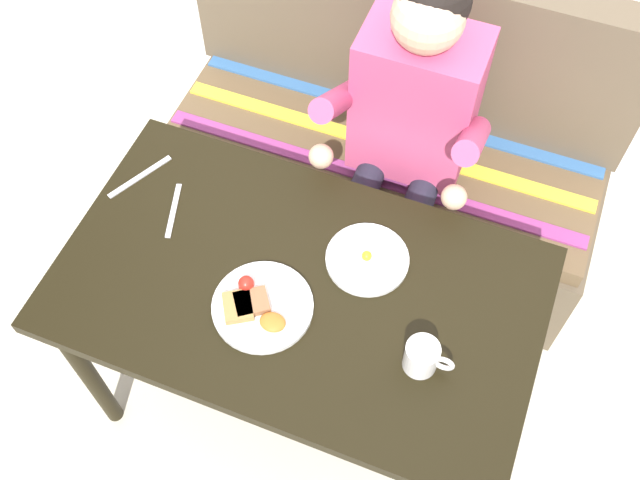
# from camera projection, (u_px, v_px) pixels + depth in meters

# --- Properties ---
(ground_plane) EXTENTS (8.00, 8.00, 0.00)m
(ground_plane) POSITION_uv_depth(u_px,v_px,m) (303.00, 392.00, 2.46)
(ground_plane) COLOR beige
(table) EXTENTS (1.20, 0.70, 0.73)m
(table) POSITION_uv_depth(u_px,v_px,m) (299.00, 301.00, 1.91)
(table) COLOR black
(table) RESTS_ON ground
(couch) EXTENTS (1.44, 0.56, 1.00)m
(couch) POSITION_uv_depth(u_px,v_px,m) (385.00, 160.00, 2.56)
(couch) COLOR brown
(couch) RESTS_ON ground
(person) EXTENTS (0.45, 0.61, 1.21)m
(person) POSITION_uv_depth(u_px,v_px,m) (408.00, 124.00, 2.10)
(person) COLOR #BF436D
(person) RESTS_ON ground
(plate_breakfast) EXTENTS (0.25, 0.25, 0.05)m
(plate_breakfast) POSITION_uv_depth(u_px,v_px,m) (259.00, 306.00, 1.79)
(plate_breakfast) COLOR white
(plate_breakfast) RESTS_ON table
(plate_eggs) EXTENTS (0.21, 0.21, 0.04)m
(plate_eggs) POSITION_uv_depth(u_px,v_px,m) (367.00, 259.00, 1.87)
(plate_eggs) COLOR white
(plate_eggs) RESTS_ON table
(coffee_mug) EXTENTS (0.12, 0.08, 0.09)m
(coffee_mug) POSITION_uv_depth(u_px,v_px,m) (423.00, 357.00, 1.69)
(coffee_mug) COLOR white
(coffee_mug) RESTS_ON table
(fork) EXTENTS (0.06, 0.17, 0.00)m
(fork) POSITION_uv_depth(u_px,v_px,m) (174.00, 210.00, 1.96)
(fork) COLOR silver
(fork) RESTS_ON table
(knife) EXTENTS (0.10, 0.19, 0.00)m
(knife) POSITION_uv_depth(u_px,v_px,m) (140.00, 177.00, 2.02)
(knife) COLOR silver
(knife) RESTS_ON table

